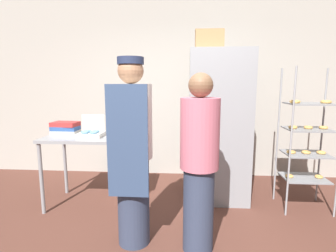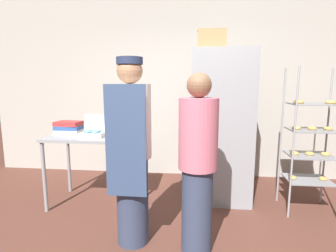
{
  "view_description": "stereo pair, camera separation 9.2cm",
  "coord_description": "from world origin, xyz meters",
  "px_view_note": "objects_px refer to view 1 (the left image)",
  "views": [
    {
      "loc": [
        0.21,
        -1.99,
        1.52
      ],
      "look_at": [
        0.02,
        0.64,
        1.1
      ],
      "focal_mm": 28.0,
      "sensor_mm": 36.0,
      "label": 1
    },
    {
      "loc": [
        0.3,
        -1.98,
        1.52
      ],
      "look_at": [
        0.02,
        0.64,
        1.1
      ],
      "focal_mm": 28.0,
      "sensor_mm": 36.0,
      "label": 2
    }
  ],
  "objects_px": {
    "donut_box": "(91,133)",
    "binder_stack": "(65,128)",
    "refrigerator": "(218,126)",
    "blender_pitcher": "(117,126)",
    "cardboard_storage_box": "(209,40)",
    "baking_rack": "(307,140)",
    "person_customer": "(199,163)",
    "person_baker": "(132,151)"
  },
  "relations": [
    {
      "from": "refrigerator",
      "to": "binder_stack",
      "type": "xyz_separation_m",
      "value": [
        -1.95,
        -0.28,
        -0.0
      ]
    },
    {
      "from": "donut_box",
      "to": "person_baker",
      "type": "distance_m",
      "value": 0.97
    },
    {
      "from": "person_baker",
      "to": "binder_stack",
      "type": "bearing_deg",
      "value": 140.28
    },
    {
      "from": "refrigerator",
      "to": "baking_rack",
      "type": "distance_m",
      "value": 1.07
    },
    {
      "from": "cardboard_storage_box",
      "to": "person_baker",
      "type": "relative_size",
      "value": 0.2
    },
    {
      "from": "donut_box",
      "to": "binder_stack",
      "type": "xyz_separation_m",
      "value": [
        -0.39,
        0.15,
        0.03
      ]
    },
    {
      "from": "donut_box",
      "to": "person_customer",
      "type": "bearing_deg",
      "value": -31.42
    },
    {
      "from": "person_baker",
      "to": "cardboard_storage_box",
      "type": "bearing_deg",
      "value": 55.5
    },
    {
      "from": "baking_rack",
      "to": "binder_stack",
      "type": "distance_m",
      "value": 2.98
    },
    {
      "from": "cardboard_storage_box",
      "to": "blender_pitcher",
      "type": "bearing_deg",
      "value": -166.69
    },
    {
      "from": "baking_rack",
      "to": "binder_stack",
      "type": "bearing_deg",
      "value": -179.93
    },
    {
      "from": "refrigerator",
      "to": "cardboard_storage_box",
      "type": "bearing_deg",
      "value": -165.84
    },
    {
      "from": "blender_pitcher",
      "to": "cardboard_storage_box",
      "type": "distance_m",
      "value": 1.56
    },
    {
      "from": "refrigerator",
      "to": "cardboard_storage_box",
      "type": "xyz_separation_m",
      "value": [
        -0.15,
        -0.04,
        1.09
      ]
    },
    {
      "from": "refrigerator",
      "to": "donut_box",
      "type": "bearing_deg",
      "value": -164.5
    },
    {
      "from": "donut_box",
      "to": "baking_rack",
      "type": "bearing_deg",
      "value": 3.48
    },
    {
      "from": "person_customer",
      "to": "blender_pitcher",
      "type": "bearing_deg",
      "value": 137.16
    },
    {
      "from": "blender_pitcher",
      "to": "cardboard_storage_box",
      "type": "xyz_separation_m",
      "value": [
        1.13,
        0.27,
        1.05
      ]
    },
    {
      "from": "refrigerator",
      "to": "person_baker",
      "type": "bearing_deg",
      "value": -128.43
    },
    {
      "from": "donut_box",
      "to": "person_baker",
      "type": "height_order",
      "value": "person_baker"
    },
    {
      "from": "donut_box",
      "to": "person_baker",
      "type": "relative_size",
      "value": 0.16
    },
    {
      "from": "binder_stack",
      "to": "person_baker",
      "type": "bearing_deg",
      "value": -39.72
    },
    {
      "from": "refrigerator",
      "to": "binder_stack",
      "type": "relative_size",
      "value": 5.8
    },
    {
      "from": "person_baker",
      "to": "baking_rack",
      "type": "bearing_deg",
      "value": 24.18
    },
    {
      "from": "refrigerator",
      "to": "cardboard_storage_box",
      "type": "relative_size",
      "value": 5.53
    },
    {
      "from": "cardboard_storage_box",
      "to": "person_customer",
      "type": "xyz_separation_m",
      "value": [
        -0.15,
        -1.17,
        -1.23
      ]
    },
    {
      "from": "binder_stack",
      "to": "person_customer",
      "type": "height_order",
      "value": "person_customer"
    },
    {
      "from": "donut_box",
      "to": "cardboard_storage_box",
      "type": "distance_m",
      "value": 1.85
    },
    {
      "from": "baking_rack",
      "to": "binder_stack",
      "type": "xyz_separation_m",
      "value": [
        -2.98,
        -0.0,
        0.11
      ]
    },
    {
      "from": "donut_box",
      "to": "binder_stack",
      "type": "relative_size",
      "value": 0.86
    },
    {
      "from": "binder_stack",
      "to": "baking_rack",
      "type": "bearing_deg",
      "value": 0.07
    },
    {
      "from": "donut_box",
      "to": "binder_stack",
      "type": "distance_m",
      "value": 0.42
    },
    {
      "from": "binder_stack",
      "to": "person_customer",
      "type": "relative_size",
      "value": 0.21
    },
    {
      "from": "person_customer",
      "to": "cardboard_storage_box",
      "type": "bearing_deg",
      "value": 82.67
    },
    {
      "from": "refrigerator",
      "to": "person_customer",
      "type": "relative_size",
      "value": 1.2
    },
    {
      "from": "person_customer",
      "to": "person_baker",
      "type": "bearing_deg",
      "value": 174.18
    },
    {
      "from": "donut_box",
      "to": "binder_stack",
      "type": "bearing_deg",
      "value": 158.23
    },
    {
      "from": "binder_stack",
      "to": "cardboard_storage_box",
      "type": "bearing_deg",
      "value": 7.65
    },
    {
      "from": "refrigerator",
      "to": "person_customer",
      "type": "bearing_deg",
      "value": -103.85
    },
    {
      "from": "donut_box",
      "to": "blender_pitcher",
      "type": "xyz_separation_m",
      "value": [
        0.29,
        0.13,
        0.07
      ]
    },
    {
      "from": "blender_pitcher",
      "to": "person_customer",
      "type": "height_order",
      "value": "person_customer"
    },
    {
      "from": "donut_box",
      "to": "binder_stack",
      "type": "height_order",
      "value": "donut_box"
    }
  ]
}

